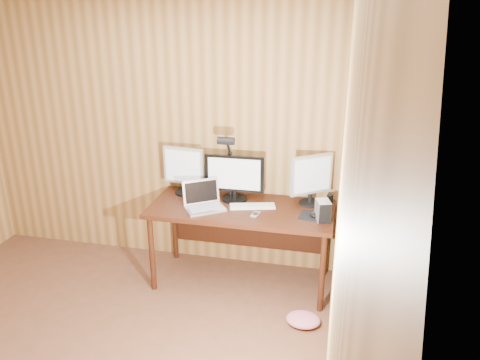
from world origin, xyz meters
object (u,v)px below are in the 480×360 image
(laptop, at_px, (203,201))
(desk_lamp, at_px, (228,158))
(monitor_left, at_px, (184,169))
(speaker, at_px, (330,202))
(phone, at_px, (255,214))
(keyboard, at_px, (252,206))
(desk, at_px, (243,216))
(monitor_center, at_px, (234,177))
(hard_drive, at_px, (323,211))
(mouse, at_px, (315,214))
(monitor_right, at_px, (311,178))

(laptop, height_order, desk_lamp, desk_lamp)
(monitor_left, xyz_separation_m, speaker, (1.34, -0.08, -0.17))
(monitor_left, height_order, phone, monitor_left)
(keyboard, distance_m, speaker, 0.67)
(desk, height_order, monitor_center, monitor_center)
(desk_lamp, bearing_deg, desk, -30.57)
(laptop, relative_size, hard_drive, 2.31)
(mouse, bearing_deg, desk_lamp, 173.54)
(speaker, xyz_separation_m, desk_lamp, (-0.90, 0.03, 0.33))
(monitor_center, bearing_deg, desk, -39.96)
(laptop, height_order, mouse, laptop)
(monitor_center, bearing_deg, speaker, -3.04)
(desk, relative_size, desk_lamp, 2.50)
(speaker, bearing_deg, desk_lamp, 178.35)
(monitor_center, xyz_separation_m, desk_lamp, (-0.06, -0.00, 0.18))
(keyboard, relative_size, speaker, 3.08)
(desk, relative_size, mouse, 13.30)
(phone, relative_size, desk_lamp, 0.17)
(monitor_left, distance_m, desk_lamp, 0.46)
(monitor_center, xyz_separation_m, monitor_left, (-0.49, 0.05, 0.02))
(mouse, xyz_separation_m, phone, (-0.49, -0.08, -0.02))
(monitor_center, relative_size, monitor_left, 1.21)
(phone, height_order, speaker, speaker)
(monitor_left, bearing_deg, desk, -4.82)
(monitor_right, bearing_deg, desk, 155.36)
(phone, bearing_deg, laptop, -175.72)
(monitor_right, bearing_deg, phone, -178.63)
(desk, bearing_deg, monitor_right, 11.91)
(desk, bearing_deg, hard_drive, -14.78)
(laptop, xyz_separation_m, phone, (0.47, -0.06, -0.05))
(laptop, bearing_deg, keyboard, -20.11)
(hard_drive, bearing_deg, monitor_left, 149.23)
(hard_drive, distance_m, speaker, 0.24)
(monitor_left, bearing_deg, phone, -17.26)
(monitor_center, xyz_separation_m, laptop, (-0.22, -0.23, -0.16))
(desk, xyz_separation_m, desk_lamp, (-0.15, 0.08, 0.52))
(desk, height_order, speaker, speaker)
(monitor_right, bearing_deg, hard_drive, -104.22)
(laptop, relative_size, keyboard, 0.99)
(hard_drive, distance_m, phone, 0.56)
(keyboard, height_order, phone, keyboard)
(monitor_right, relative_size, mouse, 3.76)
(desk, bearing_deg, phone, -54.16)
(mouse, bearing_deg, speaker, 66.48)
(keyboard, xyz_separation_m, hard_drive, (0.61, -0.13, 0.07))
(monitor_left, height_order, monitor_right, monitor_right)
(laptop, distance_m, phone, 0.48)
(monitor_center, relative_size, keyboard, 1.30)
(desk_lamp, bearing_deg, laptop, -130.52)
(monitor_right, distance_m, keyboard, 0.57)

